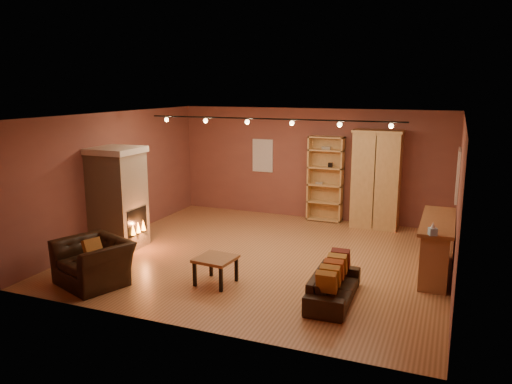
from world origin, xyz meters
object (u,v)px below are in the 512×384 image
at_px(armoire, 376,179).
at_px(loveseat, 334,280).
at_px(coffee_table, 216,261).
at_px(bookcase, 326,178).
at_px(armchair, 93,255).
at_px(fireplace, 118,198).
at_px(bar_counter, 436,246).

xyz_separation_m(armoire, loveseat, (0.06, -4.52, -0.84)).
relative_size(armoire, coffee_table, 3.45).
xyz_separation_m(bookcase, armchair, (-2.66, -5.55, -0.57)).
height_order(fireplace, loveseat, fireplace).
bearing_deg(armoire, bookcase, 171.67).
xyz_separation_m(bar_counter, armchair, (-5.43, -2.69, -0.00)).
height_order(armchair, coffee_table, armchair).
bearing_deg(armchair, coffee_table, 42.28).
height_order(bookcase, coffee_table, bookcase).
bearing_deg(armchair, fireplace, 134.90).
height_order(loveseat, armchair, armchair).
xyz_separation_m(bookcase, loveseat, (1.32, -4.70, -0.75)).
bearing_deg(bookcase, bar_counter, -45.99).
distance_m(loveseat, coffee_table, 2.04).
height_order(bookcase, loveseat, bookcase).
bearing_deg(bar_counter, coffee_table, -151.14).
xyz_separation_m(armoire, coffee_table, (-1.98, -4.60, -0.77)).
bearing_deg(coffee_table, armoire, 66.75).
bearing_deg(coffee_table, bar_counter, 28.86).
height_order(armoire, armchair, armoire).
relative_size(bookcase, armoire, 0.91).
bearing_deg(armchair, bookcase, 85.12).
height_order(bookcase, armoire, armoire).
xyz_separation_m(bar_counter, loveseat, (-1.44, -1.84, -0.18)).
xyz_separation_m(fireplace, loveseat, (4.80, -0.96, -0.73)).
bearing_deg(armoire, fireplace, -143.14).
bearing_deg(fireplace, bar_counter, 7.96).
relative_size(bookcase, armchair, 1.57).
distance_m(bookcase, armoire, 1.28).
relative_size(bookcase, bar_counter, 1.01).
distance_m(loveseat, armchair, 4.08).
distance_m(bar_counter, coffee_table, 3.97).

